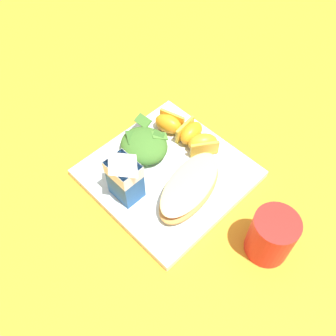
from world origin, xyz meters
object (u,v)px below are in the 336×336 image
Objects in this scene: white_plate at (168,173)px; milk_carton at (124,175)px; orange_wedge_front at (203,144)px; orange_wedge_rear at (169,123)px; drinking_red_cup at (271,236)px; green_salad_pile at (144,145)px; cheesy_pizza_bread at (190,187)px; orange_wedge_middle at (190,133)px.

milk_carton is at bearing 79.10° from white_plate.
orange_wedge_front is at bearing -99.06° from milk_carton.
drinking_red_cup is (-0.31, 0.06, 0.01)m from orange_wedge_rear.
milk_carton reaches higher than green_salad_pile.
white_plate is at bearing 134.71° from orange_wedge_rear.
drinking_red_cup reaches higher than cheesy_pizza_bread.
white_plate is 4.14× the size of orange_wedge_rear.
orange_wedge_middle is (0.03, -0.09, 0.03)m from white_plate.
white_plate is 2.94× the size of drinking_red_cup.
cheesy_pizza_bread is (-0.06, 0.01, 0.03)m from white_plate.
drinking_red_cup is (-0.26, 0.08, 0.01)m from orange_wedge_middle.
green_salad_pile is 1.58× the size of orange_wedge_rear.
orange_wedge_front is 0.09m from orange_wedge_rear.
white_plate is 4.01× the size of orange_wedge_front.
white_plate is at bearing 179.48° from green_salad_pile.
drinking_red_cup reaches higher than white_plate.
green_salad_pile is at bearing -0.52° from white_plate.
orange_wedge_middle is (0.01, -0.18, -0.04)m from milk_carton.
orange_wedge_rear is (0.06, -0.17, -0.04)m from milk_carton.
green_salad_pile is (0.07, -0.00, 0.03)m from white_plate.
orange_wedge_front is 1.03× the size of orange_wedge_rear.
orange_wedge_rear is (0.01, -0.08, -0.00)m from green_salad_pile.
green_salad_pile is at bearing 47.54° from orange_wedge_front.
green_salad_pile is 0.97× the size of milk_carton.
green_salad_pile is 0.30m from drinking_red_cup.
drinking_red_cup reaches higher than green_salad_pile.
drinking_red_cup is (-0.17, -0.02, 0.01)m from cheesy_pizza_bread.
white_plate is 0.07m from green_salad_pile.
orange_wedge_middle is (0.09, -0.10, 0.00)m from cheesy_pizza_bread.
milk_carton is at bearing 92.97° from orange_wedge_middle.
cheesy_pizza_bread is 2.86× the size of orange_wedge_middle.
orange_wedge_middle is 0.05m from orange_wedge_rear.
green_salad_pile is at bearing -3.14° from cheesy_pizza_bread.
white_plate is at bearing 3.40° from drinking_red_cup.
cheesy_pizza_bread is at bearing 149.18° from orange_wedge_rear.
drinking_red_cup is at bearing 168.30° from orange_wedge_rear.
white_plate is 2.55× the size of milk_carton.
orange_wedge_front is at bearing -173.16° from orange_wedge_rear.
white_plate is 1.53× the size of cheesy_pizza_bread.
orange_wedge_rear is at bearing 6.84° from orange_wedge_front.
green_salad_pile is 0.08m from orange_wedge_rear.
cheesy_pizza_bread reaches higher than white_plate.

